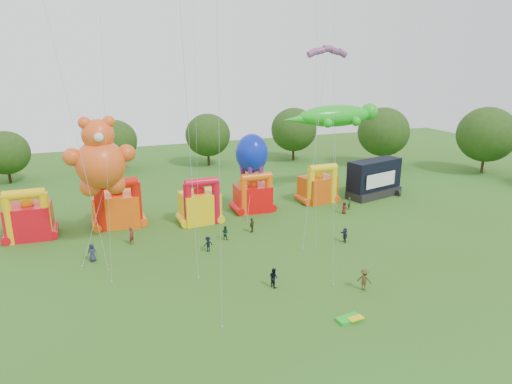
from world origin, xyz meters
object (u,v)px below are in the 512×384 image
object	(u,v)px
octopus_kite	(251,169)
spectator_4	(252,225)
teddy_bear_kite	(98,179)
bouncy_castle_2	(200,205)
spectator_0	(92,252)
bouncy_castle_0	(29,219)
stage_trailer	(374,179)
gecko_kite	(335,143)

from	to	relation	value
octopus_kite	spectator_4	bearing A→B (deg)	-110.05
teddy_bear_kite	spectator_4	xyz separation A→B (m)	(16.12, -0.48, -6.85)
bouncy_castle_2	teddy_bear_kite	xyz separation A→B (m)	(-11.47, -4.97, 5.51)
teddy_bear_kite	spectator_0	size ratio (longest dim) A/B	7.51
bouncy_castle_0	bouncy_castle_2	distance (m)	18.99
bouncy_castle_0	stage_trailer	distance (m)	45.13
stage_trailer	teddy_bear_kite	size ratio (longest dim) A/B	0.64
spectator_0	spectator_4	xyz separation A→B (m)	(17.43, 1.63, -0.06)
gecko_kite	spectator_0	world-z (taller)	gecko_kite
bouncy_castle_2	spectator_4	world-z (taller)	bouncy_castle_2
octopus_kite	stage_trailer	bearing A→B (deg)	1.22
bouncy_castle_2	teddy_bear_kite	bearing A→B (deg)	-156.59
bouncy_castle_2	gecko_kite	bearing A→B (deg)	11.29
stage_trailer	spectator_4	distance (m)	22.77
teddy_bear_kite	bouncy_castle_0	bearing A→B (deg)	137.61
octopus_kite	spectator_4	distance (m)	8.63
bouncy_castle_2	stage_trailer	bearing A→B (deg)	3.62
spectator_4	spectator_0	bearing A→B (deg)	-37.93
spectator_4	bouncy_castle_0	bearing A→B (deg)	-60.41
spectator_4	stage_trailer	bearing A→B (deg)	154.94
spectator_0	bouncy_castle_0	bearing A→B (deg)	136.90
bouncy_castle_0	gecko_kite	xyz separation A→B (m)	(39.94, 2.38, 5.39)
spectator_0	stage_trailer	bearing A→B (deg)	24.96
bouncy_castle_0	teddy_bear_kite	xyz separation A→B (m)	(7.43, -6.78, 5.46)
stage_trailer	gecko_kite	world-z (taller)	gecko_kite
teddy_bear_kite	octopus_kite	size ratio (longest dim) A/B	1.37
bouncy_castle_2	teddy_bear_kite	world-z (taller)	teddy_bear_kite
spectator_0	spectator_4	bearing A→B (deg)	17.69
bouncy_castle_2	teddy_bear_kite	distance (m)	13.66
bouncy_castle_2	octopus_kite	world-z (taller)	octopus_kite
gecko_kite	spectator_4	bearing A→B (deg)	-149.53
bouncy_castle_0	spectator_0	world-z (taller)	bouncy_castle_0
octopus_kite	bouncy_castle_2	bearing A→B (deg)	-169.99
stage_trailer	gecko_kite	distance (m)	7.67
bouncy_castle_2	stage_trailer	world-z (taller)	bouncy_castle_2
bouncy_castle_2	spectator_0	bearing A→B (deg)	-151.00
bouncy_castle_2	gecko_kite	size ratio (longest dim) A/B	0.38
bouncy_castle_0	gecko_kite	size ratio (longest dim) A/B	0.39
gecko_kite	bouncy_castle_0	bearing A→B (deg)	-176.58
bouncy_castle_0	bouncy_castle_2	bearing A→B (deg)	-5.49
bouncy_castle_0	stage_trailer	world-z (taller)	bouncy_castle_0
teddy_bear_kite	gecko_kite	bearing A→B (deg)	15.74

